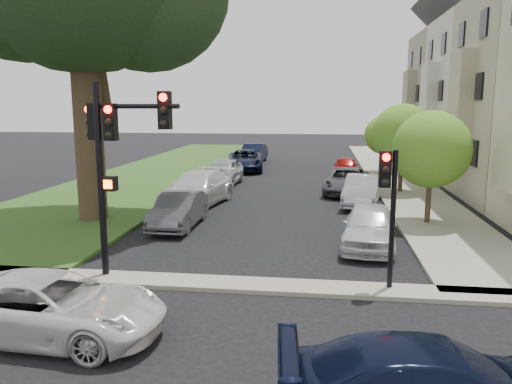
# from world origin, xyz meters

# --- Properties ---
(ground) EXTENTS (140.00, 140.00, 0.00)m
(ground) POSITION_xyz_m (0.00, 0.00, 0.00)
(ground) COLOR black
(ground) RESTS_ON ground
(grass_strip) EXTENTS (8.00, 44.00, 0.12)m
(grass_strip) POSITION_xyz_m (-9.00, 24.00, 0.06)
(grass_strip) COLOR #365920
(grass_strip) RESTS_ON ground
(sidewalk_right) EXTENTS (3.50, 44.00, 0.12)m
(sidewalk_right) POSITION_xyz_m (6.75, 24.00, 0.06)
(sidewalk_right) COLOR gray
(sidewalk_right) RESTS_ON ground
(sidewalk_cross) EXTENTS (60.00, 1.00, 0.12)m
(sidewalk_cross) POSITION_xyz_m (0.00, 2.00, 0.06)
(sidewalk_cross) COLOR gray
(sidewalk_cross) RESTS_ON ground
(house_c) EXTENTS (7.70, 7.55, 15.97)m
(house_c) POSITION_xyz_m (12.45, 23.00, 6.93)
(house_c) COLOR silver
(house_c) RESTS_ON ground
(house_d) EXTENTS (7.70, 7.55, 15.97)m
(house_d) POSITION_xyz_m (12.45, 30.50, 6.93)
(house_d) COLOR #A69F8C
(house_d) RESTS_ON ground
(small_tree_a) EXTENTS (3.00, 3.00, 4.50)m
(small_tree_a) POSITION_xyz_m (6.20, 9.65, 2.99)
(small_tree_a) COLOR #36271A
(small_tree_a) RESTS_ON ground
(small_tree_b) EXTENTS (3.17, 3.17, 4.76)m
(small_tree_b) POSITION_xyz_m (6.20, 16.78, 3.17)
(small_tree_b) COLOR #36271A
(small_tree_b) RESTS_ON ground
(small_tree_c) EXTENTS (2.66, 2.66, 3.99)m
(small_tree_c) POSITION_xyz_m (6.20, 24.57, 2.65)
(small_tree_c) COLOR #36271A
(small_tree_c) RESTS_ON ground
(traffic_signal_main) EXTENTS (2.58, 0.67, 5.27)m
(traffic_signal_main) POSITION_xyz_m (-3.39, 2.23, 3.64)
(traffic_signal_main) COLOR black
(traffic_signal_main) RESTS_ON ground
(traffic_signal_secondary) EXTENTS (0.45, 0.36, 3.62)m
(traffic_signal_secondary) POSITION_xyz_m (3.68, 2.19, 2.53)
(traffic_signal_secondary) COLOR black
(traffic_signal_secondary) RESTS_ON ground
(car_cross_near) EXTENTS (4.81, 2.40, 1.31)m
(car_cross_near) POSITION_xyz_m (-3.38, -1.29, 0.65)
(car_cross_near) COLOR silver
(car_cross_near) RESTS_ON ground
(car_parked_0) EXTENTS (2.17, 4.38, 1.44)m
(car_parked_0) POSITION_xyz_m (3.64, 6.22, 0.72)
(car_parked_0) COLOR silver
(car_parked_0) RESTS_ON ground
(car_parked_1) EXTENTS (2.17, 4.50, 1.42)m
(car_parked_1) POSITION_xyz_m (3.94, 13.24, 0.71)
(car_parked_1) COLOR #999BA0
(car_parked_1) RESTS_ON ground
(car_parked_2) EXTENTS (2.83, 5.09, 1.35)m
(car_parked_2) POSITION_xyz_m (3.40, 16.43, 0.67)
(car_parked_2) COLOR #3F4247
(car_parked_2) RESTS_ON ground
(car_parked_3) EXTENTS (1.65, 3.83, 1.29)m
(car_parked_3) POSITION_xyz_m (3.62, 23.15, 0.64)
(car_parked_3) COLOR maroon
(car_parked_3) RESTS_ON ground
(car_parked_5) EXTENTS (1.43, 4.10, 1.35)m
(car_parked_5) POSITION_xyz_m (-3.42, 8.06, 0.67)
(car_parked_5) COLOR #3F4247
(car_parked_5) RESTS_ON ground
(car_parked_6) EXTENTS (3.07, 5.71, 1.57)m
(car_parked_6) POSITION_xyz_m (-3.76, 12.33, 0.79)
(car_parked_6) COLOR silver
(car_parked_6) RESTS_ON ground
(car_parked_7) EXTENTS (2.04, 4.68, 1.57)m
(car_parked_7) POSITION_xyz_m (-3.72, 18.24, 0.78)
(car_parked_7) COLOR #999BA0
(car_parked_7) RESTS_ON ground
(car_parked_8) EXTENTS (3.18, 5.68, 1.50)m
(car_parked_8) POSITION_xyz_m (-3.43, 24.81, 0.75)
(car_parked_8) COLOR black
(car_parked_8) RESTS_ON ground
(car_parked_9) EXTENTS (1.95, 4.70, 1.51)m
(car_parked_9) POSITION_xyz_m (-3.53, 30.08, 0.76)
(car_parked_9) COLOR black
(car_parked_9) RESTS_ON ground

